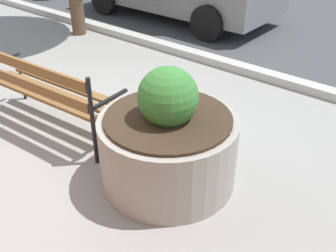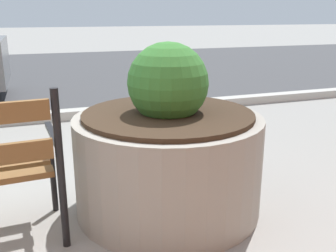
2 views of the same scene
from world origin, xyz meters
TOP-DOWN VIEW (x-y plane):
  - concrete_planter at (1.53, 0.24)m, footprint 1.27×1.27m

SIDE VIEW (x-z plane):
  - concrete_planter at x=1.53m, z-range -0.17..0.99m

